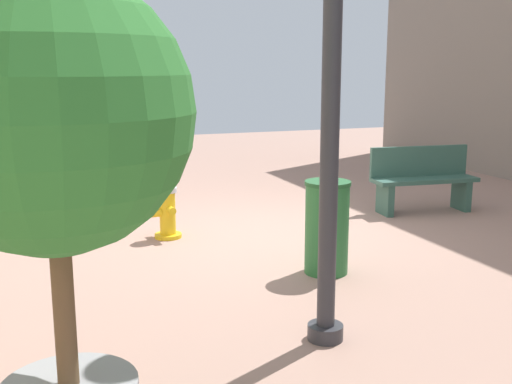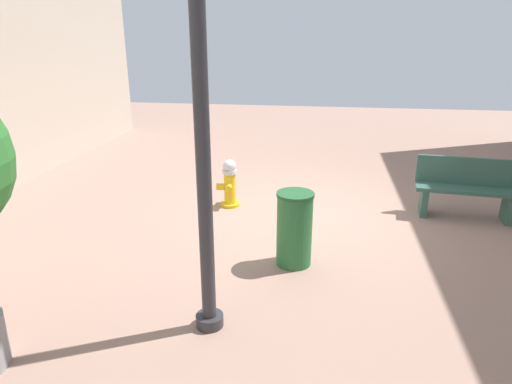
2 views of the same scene
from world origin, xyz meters
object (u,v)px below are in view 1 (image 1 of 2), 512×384
planter_tree (53,143)px  fire_hydrant (167,206)px  trash_bin (327,227)px  street_lamp (332,32)px  bench_near (422,178)px

planter_tree → fire_hydrant: bearing=-109.3°
fire_hydrant → trash_bin: size_ratio=0.84×
planter_tree → trash_bin: 3.82m
fire_hydrant → trash_bin: (-1.23, 1.90, 0.08)m
street_lamp → trash_bin: 2.46m
fire_hydrant → street_lamp: 3.89m
fire_hydrant → planter_tree: bearing=70.7°
street_lamp → fire_hydrant: bearing=-81.7°
street_lamp → planter_tree: bearing=25.1°
trash_bin → planter_tree: bearing=41.0°
street_lamp → trash_bin: (-0.74, -1.44, -1.85)m
fire_hydrant → trash_bin: 2.27m
fire_hydrant → street_lamp: bearing=98.3°
bench_near → trash_bin: trash_bin is taller
bench_near → planter_tree: planter_tree is taller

